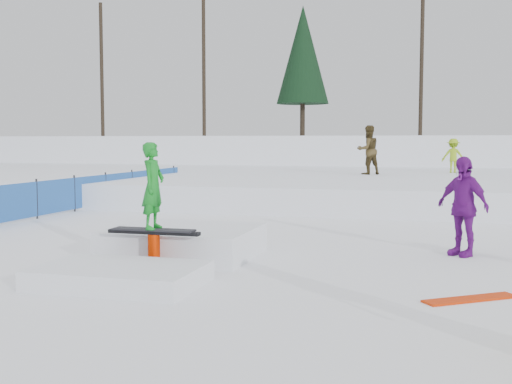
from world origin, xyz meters
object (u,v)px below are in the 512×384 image
(walker_olive, at_px, (368,150))
(jib_rail_feature, at_px, (168,246))
(safety_fence, at_px, (75,193))
(spectator_purple, at_px, (463,206))
(walker_ygreen, at_px, (453,156))

(walker_olive, height_order, jib_rail_feature, walker_olive)
(safety_fence, distance_m, jib_rail_feature, 9.15)
(walker_olive, bearing_deg, spectator_purple, 67.13)
(walker_olive, distance_m, spectator_purple, 13.57)
(spectator_purple, bearing_deg, safety_fence, -163.32)
(walker_ygreen, height_order, spectator_purple, walker_ygreen)
(walker_olive, xyz_separation_m, jib_rail_feature, (-1.86, -15.40, -1.47))
(jib_rail_feature, bearing_deg, walker_ygreen, 73.93)
(safety_fence, bearing_deg, jib_rail_feature, -48.62)
(jib_rail_feature, bearing_deg, safety_fence, 131.38)
(spectator_purple, distance_m, jib_rail_feature, 5.46)
(walker_ygreen, bearing_deg, jib_rail_feature, 72.51)
(walker_olive, distance_m, jib_rail_feature, 15.58)
(safety_fence, relative_size, walker_ygreen, 11.22)
(safety_fence, bearing_deg, walker_ygreen, 44.41)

